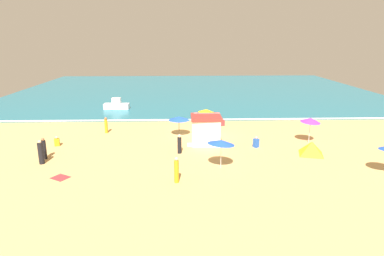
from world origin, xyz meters
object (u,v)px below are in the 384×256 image
Objects in this scene: beachgoer_7 at (57,142)px; small_boat_0 at (117,105)px; beach_umbrella_1 at (206,111)px; beachgoer_6 at (106,125)px; lifeguard_cabana at (206,129)px; beachgoer_1 at (177,170)px; beachgoer_4 at (41,153)px; beachgoer_2 at (179,144)px; beach_umbrella_4 at (311,120)px; beach_tent at (311,148)px; beachgoer_5 at (222,122)px; beach_umbrella_2 at (221,142)px; beachgoer_3 at (256,142)px; beach_umbrella_3 at (179,118)px; beachgoer_0 at (44,149)px.

small_boat_0 is (2.40, 14.62, 0.21)m from beachgoer_7.
small_boat_0 is (-10.79, 9.65, -1.31)m from beach_umbrella_1.
beachgoer_6 is at bearing -84.77° from small_boat_0.
lifeguard_cabana is 10.11m from beachgoer_6.
lifeguard_cabana is 8.38m from beachgoer_1.
beachgoer_1 reaches higher than beachgoer_7.
beachgoer_2 is at bearing 10.91° from beachgoer_4.
beachgoer_4 is at bearing -168.62° from beach_umbrella_4.
beachgoer_7 is (-3.39, -3.83, -0.40)m from beachgoer_6.
beachgoer_5 is at bearing 123.32° from beach_tent.
beach_umbrella_1 is at bearing 35.61° from beachgoer_4.
beachgoer_1 reaches higher than beachgoer_6.
beachgoer_2 is (-2.68, -7.22, -1.12)m from beach_umbrella_1.
beachgoer_6 is (-6.95, 11.63, -0.06)m from beachgoer_1.
beach_umbrella_2 is 1.55× the size of beachgoer_1.
beachgoer_2 is (-10.44, 0.69, 0.22)m from beach_tent.
beachgoer_3 is at bearing -167.25° from beach_umbrella_4.
beach_umbrella_3 is 1.49× the size of beachgoer_1.
lifeguard_cabana is 1.50× the size of beachgoer_1.
beachgoer_1 is at bearing -155.41° from beach_tent.
beach_umbrella_3 is 7.25m from beachgoer_6.
beachgoer_5 is (-6.99, 6.08, -1.71)m from beach_umbrella_4.
beachgoer_3 is (-4.94, -1.12, -1.62)m from beach_umbrella_4.
beach_umbrella_2 is 4.04m from beachgoer_1.
beach_umbrella_2 is at bearing -47.57° from beachgoer_2.
beachgoer_2 is at bearing 132.43° from beach_umbrella_2.
beachgoer_2 is 0.87× the size of beachgoer_4.
beachgoer_3 is (6.64, 6.81, -0.40)m from beachgoer_1.
beach_umbrella_1 is 9.99m from beach_umbrella_4.
small_boat_0 is (-18.55, 17.56, 0.04)m from beach_tent.
beachgoer_4 is 18.93m from small_boat_0.
beachgoer_7 is (-13.45, 5.47, -1.56)m from beach_umbrella_2.
beachgoer_0 is at bearing -171.31° from beach_umbrella_4.
beachgoer_3 is 1.12× the size of beachgoer_7.
beachgoer_4 is (-10.08, -6.75, -0.87)m from beach_umbrella_3.
beachgoer_1 is at bearing -37.04° from beachgoer_7.
beachgoer_3 is (6.52, -3.53, -1.29)m from beach_umbrella_3.
beachgoer_6 is at bearing 137.26° from beach_umbrella_2.
beachgoer_4 is 2.10× the size of beachgoer_7.
beach_umbrella_4 is 1.53× the size of beachgoer_6.
beach_umbrella_1 is 14.18m from beachgoer_7.
beachgoer_6 reaches higher than beach_tent.
beachgoer_4 is at bearing -146.19° from beach_umbrella_3.
beachgoer_7 is at bearing -179.12° from lifeguard_cabana.
beachgoer_1 is at bearing -145.61° from beach_umbrella_4.
beach_umbrella_1 is at bearing 20.64° from beachgoer_7.
beachgoer_5 is at bearing 11.65° from beachgoer_6.
beachgoer_3 is (16.79, 2.20, -0.36)m from beachgoer_0.
beach_umbrella_4 reaches higher than beachgoer_1.
lifeguard_cabana is 4.82m from beach_umbrella_1.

